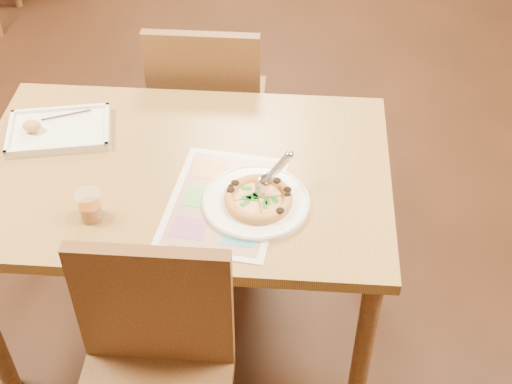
# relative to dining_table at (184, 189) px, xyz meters

# --- Properties ---
(dining_table) EXTENTS (1.30, 0.85, 0.72)m
(dining_table) POSITION_rel_dining_table_xyz_m (0.00, 0.00, 0.00)
(dining_table) COLOR #A27941
(dining_table) RESTS_ON ground
(chair_near) EXTENTS (0.42, 0.42, 0.47)m
(chair_near) POSITION_rel_dining_table_xyz_m (0.00, -0.60, -0.07)
(chair_near) COLOR brown
(chair_near) RESTS_ON ground
(chair_far) EXTENTS (0.42, 0.42, 0.47)m
(chair_far) POSITION_rel_dining_table_xyz_m (-0.00, 0.60, -0.07)
(chair_far) COLOR brown
(chair_far) RESTS_ON ground
(plate) EXTENTS (0.38, 0.38, 0.02)m
(plate) POSITION_rel_dining_table_xyz_m (0.24, -0.14, 0.09)
(plate) COLOR white
(plate) RESTS_ON dining_table
(pizza) EXTENTS (0.20, 0.20, 0.03)m
(pizza) POSITION_rel_dining_table_xyz_m (0.25, -0.15, 0.11)
(pizza) COLOR #E49F4E
(pizza) RESTS_ON plate
(pizza_cutter) EXTENTS (0.10, 0.13, 0.09)m
(pizza_cutter) POSITION_rel_dining_table_xyz_m (0.29, -0.10, 0.17)
(pizza_cutter) COLOR silver
(pizza_cutter) RESTS_ON pizza
(appetizer_tray) EXTENTS (0.37, 0.29, 0.06)m
(appetizer_tray) POSITION_rel_dining_table_xyz_m (-0.43, 0.14, 0.10)
(appetizer_tray) COLOR white
(appetizer_tray) RESTS_ON dining_table
(glass_tumbler) EXTENTS (0.07, 0.07, 0.09)m
(glass_tumbler) POSITION_rel_dining_table_xyz_m (-0.23, -0.23, 0.13)
(glass_tumbler) COLOR #863E0A
(glass_tumbler) RESTS_ON dining_table
(menu) EXTENTS (0.37, 0.48, 0.00)m
(menu) POSITION_rel_dining_table_xyz_m (0.15, -0.14, 0.09)
(menu) COLOR silver
(menu) RESTS_ON dining_table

